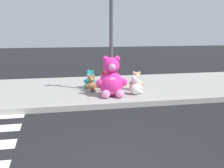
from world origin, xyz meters
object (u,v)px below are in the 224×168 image
Objects in this scene: plush_pink_large at (112,80)px; plush_teal at (90,81)px; plush_red at (104,81)px; plush_brown at (92,85)px; sign_pole at (111,36)px; plush_white at (136,87)px; plush_tan at (136,82)px.

plush_teal is at bearing 109.26° from plush_pink_large.
plush_red is at bearing 88.40° from plush_pink_large.
plush_pink_large is 0.95m from plush_brown.
sign_pole reaches higher than plush_pink_large.
plush_red is at bearing 120.48° from plush_white.
plush_teal is (-0.56, 0.70, -1.46)m from sign_pole.
sign_pole is 5.53× the size of plush_white.
plush_tan is 1.05× the size of plush_white.
sign_pole is 1.61m from plush_brown.
sign_pole is 1.68m from plush_tan.
plush_pink_large reaches higher than plush_white.
plush_brown is (-1.22, 0.72, -0.02)m from plush_white.
plush_teal reaches higher than plush_red.
plush_brown is 0.71m from plush_red.
plush_brown is (-0.02, -0.49, -0.03)m from plush_teal.
plush_white is at bearing -30.50° from plush_brown.
plush_red is (0.50, 0.49, 0.02)m from plush_brown.
plush_pink_large is 1.95× the size of plush_teal.
plush_red is at bearing 96.64° from sign_pole.
plush_pink_large reaches higher than plush_red.
plush_pink_large is 1.19m from plush_tan.
plush_teal is 1.16× the size of plush_brown.
plush_teal is 1.07× the size of plush_red.
sign_pole is at bearing 78.65° from plush_pink_large.
plush_white is at bearing -45.31° from plush_teal.
plush_teal reaches higher than plush_white.
plush_white is 1.12× the size of plush_brown.
plush_tan is at bearing -23.73° from plush_teal.
sign_pole is 1.37m from plush_pink_large.
plush_white is (0.63, -0.51, -1.47)m from sign_pole.
plush_red is at bearing 0.22° from plush_teal.
plush_teal is 0.49m from plush_brown.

